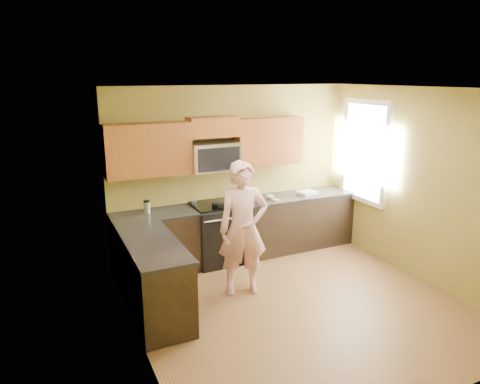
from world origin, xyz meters
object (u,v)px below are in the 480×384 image
stove (218,233)px  microwave (214,170)px  frying_pan (220,206)px  butter_tub (256,200)px  travel_mug (147,214)px  woman (243,229)px

stove → microwave: bearing=90.0°
stove → microwave: size_ratio=1.25×
frying_pan → butter_tub: frying_pan is taller
stove → microwave: microwave is taller
butter_tub → travel_mug: 1.75m
microwave → travel_mug: size_ratio=3.90×
microwave → frying_pan: microwave is taller
butter_tub → travel_mug: size_ratio=0.67×
microwave → butter_tub: microwave is taller
stove → frying_pan: size_ratio=2.26×
microwave → travel_mug: bearing=-176.1°
butter_tub → travel_mug: (-1.75, 0.02, -0.00)m
frying_pan → woman: bearing=-104.2°
stove → woman: size_ratio=0.53×
frying_pan → travel_mug: 1.07m
microwave → butter_tub: size_ratio=5.83×
stove → woman: 1.14m
stove → travel_mug: travel_mug is taller
travel_mug → butter_tub: bearing=-0.5°
woman → butter_tub: size_ratio=13.78×
frying_pan → travel_mug: bearing=158.8°
woman → travel_mug: 1.49m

